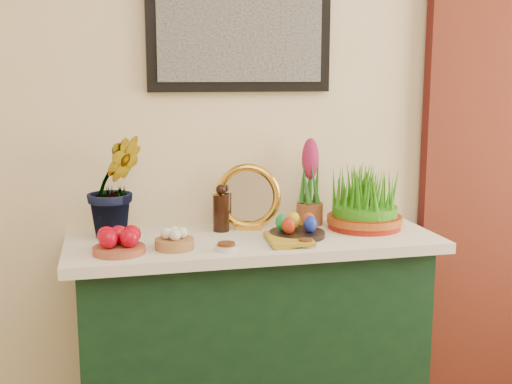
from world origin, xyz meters
TOP-DOWN VIEW (x-y plane):
  - sideboard at (-0.00, 2.00)m, footprint 1.30×0.45m
  - tablecloth at (-0.00, 2.00)m, footprint 1.40×0.55m
  - hyacinth_green at (-0.51, 2.11)m, footprint 0.31×0.28m
  - apple_bowl at (-0.51, 1.87)m, footprint 0.24×0.24m
  - garlic_basket at (-0.32, 1.89)m, footprint 0.14×0.14m
  - vinegar_cruet at (-0.11, 2.11)m, footprint 0.06×0.06m
  - mirror at (0.01, 2.13)m, footprint 0.27×0.13m
  - book at (0.03, 1.89)m, footprint 0.16×0.22m
  - spice_dish_left at (-0.14, 1.82)m, footprint 0.08×0.08m
  - spice_dish_right at (0.15, 1.82)m, footprint 0.06×0.06m
  - egg_plate at (0.16, 1.96)m, footprint 0.23×0.23m
  - hyacinth_pink at (0.27, 2.14)m, footprint 0.11×0.11m
  - wheatgrass_sabzeh at (0.46, 2.03)m, footprint 0.30×0.30m

SIDE VIEW (x-z plane):
  - sideboard at x=0.00m, z-range 0.00..0.85m
  - tablecloth at x=0.00m, z-range 0.85..0.89m
  - spice_dish_right at x=0.15m, z-range 0.89..0.91m
  - spice_dish_left at x=-0.14m, z-range 0.89..0.92m
  - book at x=0.03m, z-range 0.89..0.92m
  - egg_plate at x=0.16m, z-range 0.88..0.97m
  - garlic_basket at x=-0.32m, z-range 0.88..0.96m
  - apple_bowl at x=-0.51m, z-range 0.88..0.97m
  - vinegar_cruet at x=-0.11m, z-range 0.88..1.07m
  - wheatgrass_sabzeh at x=0.46m, z-range 0.87..1.12m
  - mirror at x=0.01m, z-range 0.88..1.15m
  - hyacinth_pink at x=0.27m, z-range 0.87..1.23m
  - hyacinth_green at x=-0.51m, z-range 0.89..1.41m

